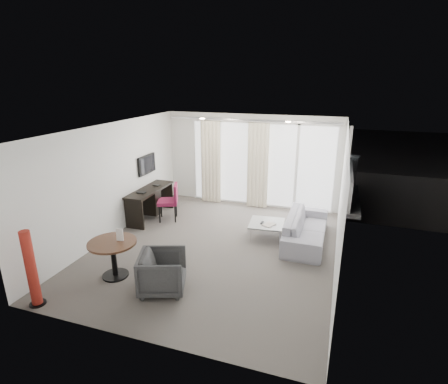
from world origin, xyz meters
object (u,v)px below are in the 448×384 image
(desk, at_px, (151,203))
(desk_chair, at_px, (168,202))
(coffee_table, at_px, (267,230))
(rattan_chair_a, at_px, (288,180))
(red_lamp, at_px, (31,269))
(tub_armchair, at_px, (163,272))
(round_table, at_px, (114,259))
(sofa, at_px, (306,228))
(rattan_chair_b, at_px, (304,185))

(desk, xyz_separation_m, desk_chair, (0.51, 0.00, 0.09))
(coffee_table, relative_size, rattan_chair_a, 0.96)
(red_lamp, relative_size, tub_armchair, 1.68)
(red_lamp, xyz_separation_m, coffee_table, (3.03, 3.72, -0.48))
(tub_armchair, bearing_deg, desk, 13.63)
(rattan_chair_a, bearing_deg, red_lamp, -97.04)
(desk, distance_m, round_table, 2.90)
(sofa, bearing_deg, rattan_chair_b, 7.16)
(tub_armchair, bearing_deg, coffee_table, -44.59)
(desk, relative_size, rattan_chair_b, 2.23)
(desk_chair, xyz_separation_m, rattan_chair_a, (2.59, 3.28, -0.08))
(red_lamp, bearing_deg, tub_armchair, 29.92)
(rattan_chair_b, bearing_deg, desk, -118.72)
(coffee_table, bearing_deg, desk_chair, 175.68)
(red_lamp, relative_size, rattan_chair_b, 1.74)
(desk_chair, height_order, round_table, desk_chair)
(rattan_chair_b, bearing_deg, red_lamp, -95.50)
(desk_chair, distance_m, rattan_chair_a, 4.18)
(coffee_table, bearing_deg, desk, 176.38)
(red_lamp, bearing_deg, rattan_chair_a, 67.60)
(rattan_chair_b, bearing_deg, sofa, -61.61)
(desk_chair, distance_m, round_table, 2.80)
(desk_chair, bearing_deg, coffee_table, -26.45)
(tub_armchair, relative_size, coffee_table, 1.00)
(round_table, xyz_separation_m, sofa, (3.22, 2.64, -0.04))
(red_lamp, xyz_separation_m, tub_armchair, (1.78, 1.02, -0.30))
(round_table, xyz_separation_m, rattan_chair_a, (2.27, 6.06, 0.05))
(desk, xyz_separation_m, round_table, (0.83, -2.78, -0.04))
(desk, bearing_deg, round_table, -73.42)
(desk_chair, relative_size, round_table, 1.10)
(desk, distance_m, sofa, 4.05)
(desk, height_order, tub_armchair, desk)
(red_lamp, distance_m, coffee_table, 4.82)
(tub_armchair, bearing_deg, sofa, -57.44)
(round_table, bearing_deg, rattan_chair_a, 69.47)
(desk_chair, relative_size, red_lamp, 0.74)
(desk, bearing_deg, tub_armchair, -56.75)
(coffee_table, bearing_deg, tub_armchair, -114.96)
(desk, xyz_separation_m, tub_armchair, (1.90, -2.90, -0.04))
(red_lamp, height_order, sofa, red_lamp)
(red_lamp, bearing_deg, sofa, 43.99)
(red_lamp, height_order, coffee_table, red_lamp)
(desk_chair, relative_size, tub_armchair, 1.24)
(desk, height_order, desk_chair, desk_chair)
(desk_chair, distance_m, red_lamp, 3.94)
(red_lamp, bearing_deg, coffee_table, 50.83)
(sofa, bearing_deg, red_lamp, 133.99)
(round_table, relative_size, coffee_table, 1.13)
(desk, relative_size, desk_chair, 1.74)
(desk_chair, bearing_deg, rattan_chair_b, 22.17)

